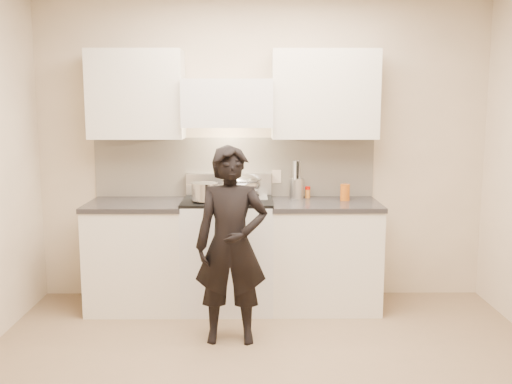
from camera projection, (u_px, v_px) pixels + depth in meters
ground_plane at (267, 384)px, 3.59m from camera, size 4.00×4.00×0.00m
room_shell at (258, 127)px, 3.71m from camera, size 4.04×3.54×2.70m
stove at (228, 253)px, 4.92m from camera, size 0.76×0.65×0.96m
counter_right at (324, 254)px, 4.93m from camera, size 0.92×0.67×0.92m
counter_left at (138, 254)px, 4.92m from camera, size 0.82×0.67×0.92m
wok at (241, 184)px, 4.96m from camera, size 0.36×0.45×0.29m
stock_pot at (205, 192)px, 4.69m from camera, size 0.30×0.27×0.15m
utensil_crock at (296, 187)px, 5.03m from camera, size 0.12×0.12×0.33m
spice_jar at (308, 192)px, 5.06m from camera, size 0.05×0.05×0.10m
oil_glass at (345, 192)px, 4.92m from camera, size 0.08×0.08×0.14m
person at (231, 245)px, 4.15m from camera, size 0.53×0.35×1.45m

